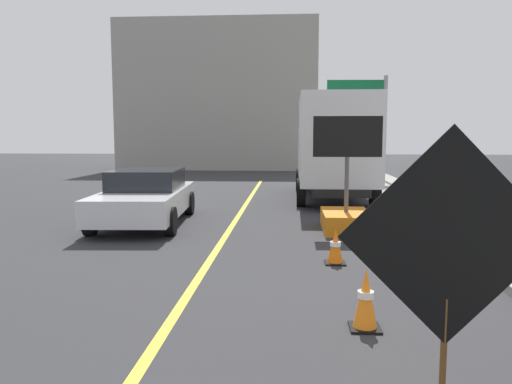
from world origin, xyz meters
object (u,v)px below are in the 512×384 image
Objects in this scene: arrow_board_trailer at (346,210)px; traffic_cone_mid_lane at (335,247)px; pickup_car at (146,197)px; roadwork_sign at (449,243)px; traffic_cone_near_sign at (366,299)px; highway_guide_sign at (368,110)px; box_truck at (334,146)px.

arrow_board_trailer is 4.34× the size of traffic_cone_mid_lane.
roadwork_sign is at bearing -61.21° from pickup_car.
roadwork_sign is at bearing -82.29° from traffic_cone_near_sign.
pickup_car is at bearing 139.90° from traffic_cone_mid_lane.
arrow_board_trailer is 6.18m from traffic_cone_near_sign.
traffic_cone_mid_lane is (-0.08, 3.00, -0.05)m from traffic_cone_near_sign.
highway_guide_sign is (7.28, 11.31, 2.73)m from pickup_car.
box_truck is at bearing -108.85° from highway_guide_sign.
arrow_board_trailer is at bearing 88.79° from roadwork_sign.
highway_guide_sign reaches higher than pickup_car.
box_truck is at bearing 86.95° from traffic_cone_near_sign.
roadwork_sign is 10.08m from pickup_car.
traffic_cone_mid_lane is (-0.72, -9.03, -1.59)m from box_truck.
roadwork_sign is at bearing -91.21° from arrow_board_trailer.
pickup_car is (-5.01, 0.62, 0.22)m from arrow_board_trailer.
traffic_cone_near_sign is (-0.64, -12.03, -1.54)m from box_truck.
traffic_cone_near_sign is (-2.71, -18.09, -3.06)m from highway_guide_sign.
box_truck is 1.42× the size of highway_guide_sign.
roadwork_sign is 2.33m from traffic_cone_near_sign.
traffic_cone_near_sign is 3.00m from traffic_cone_mid_lane.
traffic_cone_near_sign is at bearing -93.05° from box_truck.
pickup_car is (-5.21, -5.25, -1.20)m from box_truck.
arrow_board_trailer is at bearing 80.51° from traffic_cone_mid_lane.
pickup_car is at bearing 123.96° from traffic_cone_near_sign.
box_truck is (0.19, 5.87, 1.42)m from arrow_board_trailer.
box_truck is 7.49m from pickup_car.
box_truck is 1.50× the size of pickup_car.
arrow_board_trailer is at bearing -91.89° from box_truck.
box_truck is at bearing 88.50° from roadwork_sign.
traffic_cone_mid_lane is at bearing -100.49° from highway_guide_sign.
roadwork_sign is 8.25m from arrow_board_trailer.
roadwork_sign is 0.33× the size of box_truck.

